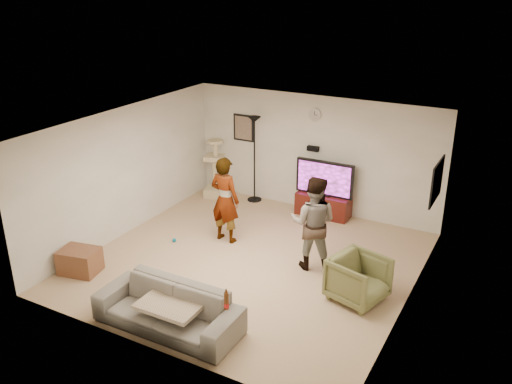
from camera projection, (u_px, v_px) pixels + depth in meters
The scene contains 24 objects.
floor at pixel (251, 262), 9.66m from camera, with size 5.50×5.50×0.02m, color tan.
ceiling at pixel (250, 125), 8.72m from camera, with size 5.50×5.50×0.02m, color white.
wall_back at pixel (314, 154), 11.43m from camera, with size 5.50×0.04×2.50m, color beige.
wall_front at pixel (146, 269), 6.95m from camera, with size 5.50×0.04×2.50m, color beige.
wall_left at pixel (126, 171), 10.41m from camera, with size 0.04×5.50×2.50m, color beige.
wall_right at pixel (413, 231), 7.96m from camera, with size 0.04×5.50×2.50m, color beige.
wall_clock at pixel (315, 115), 11.09m from camera, with size 0.26×0.26×0.04m, color silver.
wall_speaker at pixel (313, 149), 11.33m from camera, with size 0.25×0.10×0.10m, color black.
picture_back at pixel (244, 128), 12.04m from camera, with size 0.42×0.03×0.52m, color #6F5D4F.
picture_right at pixel (437, 181), 9.18m from camera, with size 0.03×0.78×0.62m, color tan.
tv_stand at pixel (323, 205), 11.44m from camera, with size 1.14×0.45×0.47m, color #3B100B.
console_box at pixel (315, 220), 11.20m from camera, with size 0.40×0.30×0.07m, color silver.
tv at pixel (325, 178), 11.22m from camera, with size 1.24×0.08×0.74m, color black.
tv_screen at pixel (324, 179), 11.18m from camera, with size 1.14×0.01×0.65m, color #D728E4.
floor_lamp at pixel (254, 160), 11.96m from camera, with size 0.32×0.32×1.93m, color black.
cat_tree at pixel (214, 168), 12.29m from camera, with size 0.44×0.44×1.38m, color #C2B489.
person_left at pixel (225, 200), 10.16m from camera, with size 0.61×0.40×1.67m, color #A9ABB8.
person_right at pixel (313, 223), 9.20m from camera, with size 0.81×0.63×1.67m, color teal.
sofa at pixel (168, 308), 7.75m from camera, with size 2.16×0.84×0.63m, color #69645B.
throw_blanket at pixel (172, 303), 7.67m from camera, with size 0.90×0.70×0.06m, color tan.
beer_bottle at pixel (226, 301), 7.15m from camera, with size 0.06×0.06×0.25m, color #48240C.
armchair at pixel (358, 279), 8.40m from camera, with size 0.78×0.80×0.73m, color brown.
side_table at pixel (80, 261), 9.25m from camera, with size 0.64×0.48×0.43m, color brown.
toy_ball at pixel (174, 240), 10.37m from camera, with size 0.07×0.07×0.07m, color #046B90.
Camera 1 is at (4.15, -7.41, 4.75)m, focal length 37.98 mm.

